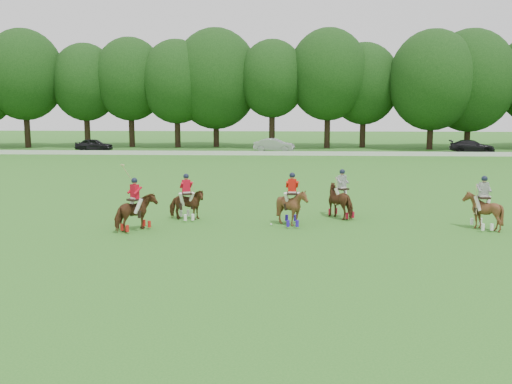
{
  "coord_description": "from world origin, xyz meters",
  "views": [
    {
      "loc": [
        1.46,
        -21.11,
        5.35
      ],
      "look_at": [
        0.21,
        4.2,
        1.4
      ],
      "focal_mm": 40.0,
      "sensor_mm": 36.0,
      "label": 1
    }
  ],
  "objects_px": {
    "polo_red_b": "(187,204)",
    "polo_stripe_b": "(483,210)",
    "polo_stripe_a": "(342,200)",
    "polo_red_a": "(135,212)",
    "car_left": "(94,145)",
    "polo_red_c": "(292,207)",
    "car_mid": "(274,145)",
    "car_right": "(472,146)",
    "polo_ball": "(271,224)"
  },
  "relations": [
    {
      "from": "polo_stripe_b",
      "to": "polo_red_c",
      "type": "bearing_deg",
      "value": 177.6
    },
    {
      "from": "car_left",
      "to": "polo_stripe_b",
      "type": "xyz_separation_m",
      "value": [
        30.04,
        -39.21,
        0.12
      ]
    },
    {
      "from": "car_right",
      "to": "polo_red_a",
      "type": "xyz_separation_m",
      "value": [
        -26.86,
        -40.26,
        0.12
      ]
    },
    {
      "from": "car_right",
      "to": "polo_red_c",
      "type": "relative_size",
      "value": 2.02
    },
    {
      "from": "car_mid",
      "to": "car_right",
      "type": "height_order",
      "value": "car_mid"
    },
    {
      "from": "car_left",
      "to": "polo_stripe_b",
      "type": "bearing_deg",
      "value": -142.95
    },
    {
      "from": "polo_red_b",
      "to": "car_right",
      "type": "bearing_deg",
      "value": 56.49
    },
    {
      "from": "polo_stripe_b",
      "to": "polo_ball",
      "type": "distance_m",
      "value": 9.09
    },
    {
      "from": "polo_red_a",
      "to": "polo_stripe_b",
      "type": "height_order",
      "value": "polo_red_a"
    },
    {
      "from": "car_right",
      "to": "polo_red_b",
      "type": "xyz_separation_m",
      "value": [
        -25.08,
        -37.89,
        0.06
      ]
    },
    {
      "from": "polo_red_c",
      "to": "polo_ball",
      "type": "distance_m",
      "value": 1.22
    },
    {
      "from": "car_mid",
      "to": "car_right",
      "type": "bearing_deg",
      "value": -80.75
    },
    {
      "from": "polo_red_a",
      "to": "car_right",
      "type": "bearing_deg",
      "value": 56.29
    },
    {
      "from": "car_left",
      "to": "polo_red_c",
      "type": "height_order",
      "value": "polo_red_c"
    },
    {
      "from": "car_left",
      "to": "car_right",
      "type": "bearing_deg",
      "value": -90.41
    },
    {
      "from": "polo_red_b",
      "to": "polo_stripe_a",
      "type": "distance_m",
      "value": 7.26
    },
    {
      "from": "car_left",
      "to": "car_right",
      "type": "xyz_separation_m",
      "value": [
        42.13,
        0.0,
        -0.02
      ]
    },
    {
      "from": "car_left",
      "to": "polo_red_c",
      "type": "relative_size",
      "value": 1.76
    },
    {
      "from": "car_left",
      "to": "polo_red_c",
      "type": "distance_m",
      "value": 44.62
    },
    {
      "from": "polo_red_a",
      "to": "polo_red_b",
      "type": "height_order",
      "value": "polo_red_a"
    },
    {
      "from": "car_left",
      "to": "polo_red_b",
      "type": "distance_m",
      "value": 41.55
    },
    {
      "from": "car_mid",
      "to": "polo_ball",
      "type": "relative_size",
      "value": 49.9
    },
    {
      "from": "car_right",
      "to": "polo_red_b",
      "type": "distance_m",
      "value": 45.44
    },
    {
      "from": "car_right",
      "to": "polo_red_b",
      "type": "height_order",
      "value": "polo_red_b"
    },
    {
      "from": "car_left",
      "to": "polo_red_b",
      "type": "bearing_deg",
      "value": -156.18
    },
    {
      "from": "polo_stripe_b",
      "to": "car_left",
      "type": "bearing_deg",
      "value": 127.46
    },
    {
      "from": "polo_red_a",
      "to": "polo_ball",
      "type": "bearing_deg",
      "value": 13.28
    },
    {
      "from": "polo_red_a",
      "to": "polo_stripe_b",
      "type": "xyz_separation_m",
      "value": [
        14.77,
        1.04,
        0.01
      ]
    },
    {
      "from": "polo_red_b",
      "to": "polo_red_a",
      "type": "bearing_deg",
      "value": -126.81
    },
    {
      "from": "polo_stripe_a",
      "to": "polo_ball",
      "type": "height_order",
      "value": "polo_stripe_a"
    },
    {
      "from": "polo_red_c",
      "to": "polo_stripe_a",
      "type": "relative_size",
      "value": 1.02
    },
    {
      "from": "car_mid",
      "to": "polo_red_b",
      "type": "distance_m",
      "value": 38.04
    },
    {
      "from": "polo_red_a",
      "to": "polo_stripe_b",
      "type": "bearing_deg",
      "value": 4.04
    },
    {
      "from": "polo_red_b",
      "to": "polo_stripe_b",
      "type": "height_order",
      "value": "polo_stripe_b"
    },
    {
      "from": "polo_red_b",
      "to": "polo_red_c",
      "type": "relative_size",
      "value": 0.92
    },
    {
      "from": "polo_stripe_b",
      "to": "car_mid",
      "type": "bearing_deg",
      "value": 103.79
    },
    {
      "from": "car_left",
      "to": "polo_red_c",
      "type": "bearing_deg",
      "value": -151.01
    },
    {
      "from": "polo_red_b",
      "to": "polo_ball",
      "type": "relative_size",
      "value": 23.98
    },
    {
      "from": "polo_red_a",
      "to": "polo_stripe_b",
      "type": "relative_size",
      "value": 1.22
    },
    {
      "from": "car_left",
      "to": "car_right",
      "type": "relative_size",
      "value": 0.87
    },
    {
      "from": "polo_red_b",
      "to": "polo_stripe_b",
      "type": "relative_size",
      "value": 0.94
    },
    {
      "from": "polo_stripe_b",
      "to": "polo_stripe_a",
      "type": "bearing_deg",
      "value": 159.36
    },
    {
      "from": "car_mid",
      "to": "polo_red_b",
      "type": "relative_size",
      "value": 2.08
    },
    {
      "from": "polo_red_c",
      "to": "car_mid",
      "type": "bearing_deg",
      "value": 92.19
    },
    {
      "from": "car_right",
      "to": "polo_stripe_b",
      "type": "bearing_deg",
      "value": 172.45
    },
    {
      "from": "polo_red_a",
      "to": "polo_ball",
      "type": "distance_m",
      "value": 5.92
    },
    {
      "from": "car_mid",
      "to": "polo_stripe_a",
      "type": "relative_size",
      "value": 1.95
    },
    {
      "from": "car_left",
      "to": "polo_stripe_a",
      "type": "xyz_separation_m",
      "value": [
        24.26,
        -37.03,
        0.13
      ]
    },
    {
      "from": "car_right",
      "to": "polo_ball",
      "type": "bearing_deg",
      "value": 161.07
    },
    {
      "from": "car_mid",
      "to": "polo_red_a",
      "type": "xyz_separation_m",
      "value": [
        -5.14,
        -40.26,
        0.07
      ]
    }
  ]
}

